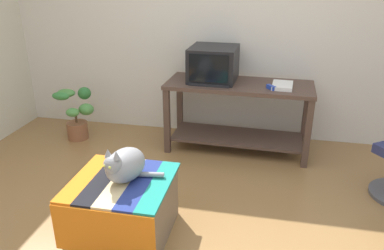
# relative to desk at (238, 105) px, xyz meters

# --- Properties ---
(ground_plane) EXTENTS (14.00, 14.00, 0.00)m
(ground_plane) POSITION_rel_desk_xyz_m (-0.28, -1.60, -0.50)
(ground_plane) COLOR olive
(back_wall) EXTENTS (8.00, 0.10, 2.60)m
(back_wall) POSITION_rel_desk_xyz_m (-0.28, 0.45, 0.80)
(back_wall) COLOR silver
(back_wall) RESTS_ON ground_plane
(desk) EXTENTS (1.49, 0.63, 0.73)m
(desk) POSITION_rel_desk_xyz_m (0.00, 0.00, 0.00)
(desk) COLOR #4C382D
(desk) RESTS_ON ground_plane
(tv_monitor) EXTENTS (0.48, 0.52, 0.34)m
(tv_monitor) POSITION_rel_desk_xyz_m (-0.28, 0.07, 0.40)
(tv_monitor) COLOR black
(tv_monitor) RESTS_ON desk
(keyboard) EXTENTS (0.41, 0.16, 0.02)m
(keyboard) POSITION_rel_desk_xyz_m (-0.28, -0.12, 0.24)
(keyboard) COLOR black
(keyboard) RESTS_ON desk
(book) EXTENTS (0.21, 0.30, 0.04)m
(book) POSITION_rel_desk_xyz_m (0.42, -0.06, 0.25)
(book) COLOR white
(book) RESTS_ON desk
(ottoman_with_blanket) EXTENTS (0.68, 0.68, 0.44)m
(ottoman_with_blanket) POSITION_rel_desk_xyz_m (-0.66, -1.57, -0.27)
(ottoman_with_blanket) COLOR #7A664C
(ottoman_with_blanket) RESTS_ON ground_plane
(cat) EXTENTS (0.41, 0.38, 0.28)m
(cat) POSITION_rel_desk_xyz_m (-0.63, -1.56, 0.07)
(cat) COLOR gray
(cat) RESTS_ON ottoman_with_blanket
(potted_plant) EXTENTS (0.44, 0.37, 0.57)m
(potted_plant) POSITION_rel_desk_xyz_m (-1.78, -0.09, -0.21)
(potted_plant) COLOR brown
(potted_plant) RESTS_ON ground_plane
(stapler) EXTENTS (0.09, 0.11, 0.04)m
(stapler) POSITION_rel_desk_xyz_m (0.31, -0.15, 0.25)
(stapler) COLOR #2342B7
(stapler) RESTS_ON desk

